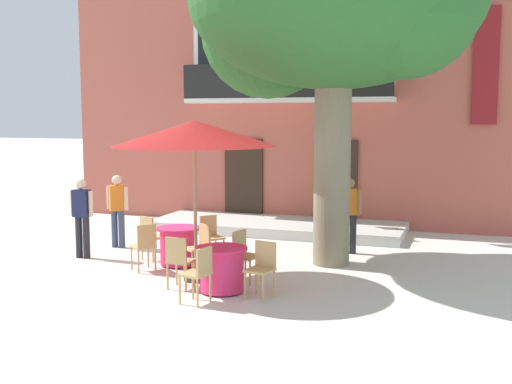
% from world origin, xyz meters
% --- Properties ---
extents(ground_plane, '(120.00, 120.00, 0.00)m').
position_xyz_m(ground_plane, '(0.00, 0.00, 0.00)').
color(ground_plane, silver).
extents(building_facade, '(13.00, 5.09, 7.50)m').
position_xyz_m(building_facade, '(0.82, 6.99, 3.75)').
color(building_facade, '#BC5B4C').
rests_on(building_facade, ground).
extents(entrance_step_platform, '(6.40, 2.23, 0.25)m').
position_xyz_m(entrance_step_platform, '(0.82, 3.88, 0.12)').
color(entrance_step_platform, silver).
rests_on(entrance_step_platform, ground).
extents(plane_tree, '(5.79, 5.08, 6.81)m').
position_xyz_m(plane_tree, '(2.80, 0.83, 4.97)').
color(plane_tree, '#7F755B').
rests_on(plane_tree, ground).
extents(cafe_table_near_tree, '(0.86, 0.86, 0.76)m').
position_xyz_m(cafe_table_near_tree, '(0.07, -0.28, 0.39)').
color(cafe_table_near_tree, '#E52D66').
rests_on(cafe_table_near_tree, ground).
extents(cafe_chair_near_tree_0, '(0.56, 0.56, 0.91)m').
position_xyz_m(cafe_chair_near_tree_0, '(0.48, 0.35, 0.53)').
color(cafe_chair_near_tree_0, tan).
rests_on(cafe_chair_near_tree_0, ground).
extents(cafe_chair_near_tree_1, '(0.52, 0.52, 0.91)m').
position_xyz_m(cafe_chair_near_tree_1, '(-0.65, -0.08, 0.53)').
color(cafe_chair_near_tree_1, tan).
rests_on(cafe_chair_near_tree_1, ground).
extents(cafe_chair_near_tree_2, '(0.56, 0.56, 0.91)m').
position_xyz_m(cafe_chair_near_tree_2, '(-0.33, -0.92, 0.53)').
color(cafe_chair_near_tree_2, tan).
rests_on(cafe_chair_near_tree_2, ground).
extents(cafe_chair_near_tree_3, '(0.56, 0.56, 0.91)m').
position_xyz_m(cafe_chair_near_tree_3, '(0.71, -0.69, 0.53)').
color(cafe_chair_near_tree_3, tan).
rests_on(cafe_chair_near_tree_3, ground).
extents(cafe_table_middle, '(0.86, 0.86, 0.76)m').
position_xyz_m(cafe_table_middle, '(1.58, -1.77, 0.39)').
color(cafe_table_middle, '#E52D66').
rests_on(cafe_table_middle, ground).
extents(cafe_chair_middle_0, '(0.49, 0.49, 0.91)m').
position_xyz_m(cafe_chair_middle_0, '(1.71, -1.02, 0.53)').
color(cafe_chair_middle_0, tan).
rests_on(cafe_chair_middle_0, ground).
extents(cafe_chair_middle_1, '(0.40, 0.40, 0.91)m').
position_xyz_m(cafe_chair_middle_1, '(0.83, -1.84, 0.53)').
color(cafe_chair_middle_1, tan).
rests_on(cafe_chair_middle_1, ground).
extents(cafe_chair_middle_2, '(0.47, 0.47, 0.91)m').
position_xyz_m(cafe_chair_middle_2, '(1.50, -2.52, 0.53)').
color(cafe_chair_middle_2, tan).
rests_on(cafe_chair_middle_2, ground).
extents(cafe_chair_middle_3, '(0.48, 0.48, 0.91)m').
position_xyz_m(cafe_chair_middle_3, '(2.33, -1.87, 0.53)').
color(cafe_chair_middle_3, tan).
rests_on(cafe_chair_middle_3, ground).
extents(cafe_umbrella, '(2.90, 2.90, 2.85)m').
position_xyz_m(cafe_umbrella, '(0.86, -1.23, 2.61)').
color(cafe_umbrella, '#997A56').
rests_on(cafe_umbrella, ground).
extents(pedestrian_near_entrance, '(0.53, 0.39, 1.63)m').
position_xyz_m(pedestrian_near_entrance, '(-1.97, 0.82, 0.92)').
color(pedestrian_near_entrance, '#384260').
rests_on(pedestrian_near_entrance, ground).
extents(pedestrian_mid_plaza, '(0.53, 0.37, 1.62)m').
position_xyz_m(pedestrian_mid_plaza, '(3.03, 1.90, 0.91)').
color(pedestrian_mid_plaza, '#232328').
rests_on(pedestrian_mid_plaza, ground).
extents(pedestrian_by_tree, '(0.53, 0.23, 1.65)m').
position_xyz_m(pedestrian_by_tree, '(-2.10, -0.33, 0.94)').
color(pedestrian_by_tree, '#232328').
rests_on(pedestrian_by_tree, ground).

